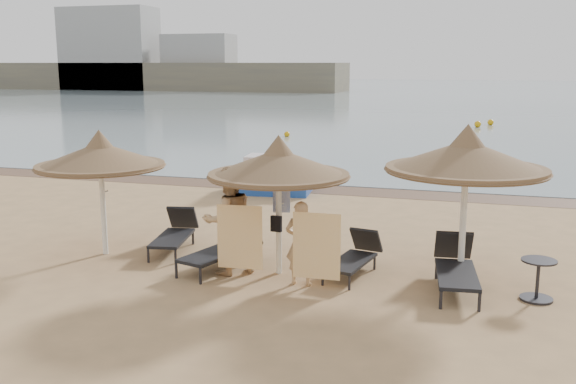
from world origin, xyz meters
name	(u,v)px	position (x,y,z in m)	size (l,w,h in m)	color
ground	(278,293)	(0.00, 0.00, 0.00)	(160.00, 160.00, 0.00)	tan
sea	(455,93)	(0.00, 80.00, 0.01)	(200.00, 140.00, 0.03)	slate
wet_sand_strip	(367,191)	(0.00, 9.40, 0.00)	(200.00, 1.60, 0.01)	brown
far_shore	(273,71)	(-25.10, 77.82, 2.91)	(150.00, 54.80, 12.00)	#70654C
palapa_left	(100,156)	(-4.20, 1.20, 2.09)	(2.65, 2.65, 2.63)	white
palapa_center	(279,164)	(-0.31, 1.03, 2.12)	(2.68, 2.68, 2.66)	white
palapa_right	(467,157)	(3.04, 1.60, 2.31)	(2.92, 2.92, 2.90)	white
lounger_far_left	(175,232)	(-2.93, 1.94, 0.38)	(0.95, 1.95, 0.84)	#232327
lounger_near_left	(224,247)	(-1.47, 1.12, 0.40)	(1.19, 2.07, 0.88)	#232327
lounger_near_right	(355,255)	(1.09, 1.44, 0.35)	(0.89, 1.81, 0.78)	#232327
lounger_far_right	(456,266)	(2.96, 1.15, 0.41)	(0.89, 2.09, 0.91)	#232327
side_table	(538,281)	(4.31, 0.91, 0.33)	(0.59, 0.59, 0.71)	#232327
person_left	(229,212)	(-1.22, 0.77, 1.20)	(1.10, 0.72, 2.40)	tan
person_right	(301,237)	(0.27, 0.52, 0.90)	(0.83, 0.54, 1.80)	tan
towel_left	(240,237)	(-0.87, 0.42, 0.83)	(0.85, 0.09, 1.20)	orange
towel_right	(316,246)	(0.62, 0.27, 0.82)	(0.85, 0.05, 1.19)	orange
bag_patterned	(282,201)	(-0.31, 1.21, 1.37)	(0.35, 0.19, 0.42)	silver
bag_dark	(276,224)	(-0.31, 0.87, 1.01)	(0.22, 0.09, 0.30)	black
pedal_boat	(270,179)	(-2.91, 8.44, 0.43)	(2.61, 1.70, 1.16)	#1B4297
buoy_left	(287,134)	(-6.72, 23.13, 0.16)	(0.31, 0.31, 0.31)	#E3A20A
buoy_mid	(478,124)	(3.21, 31.55, 0.21)	(0.41, 0.41, 0.41)	#E3A20A
buoy_extra	(491,122)	(4.00, 33.31, 0.20)	(0.39, 0.39, 0.39)	#E3A20A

